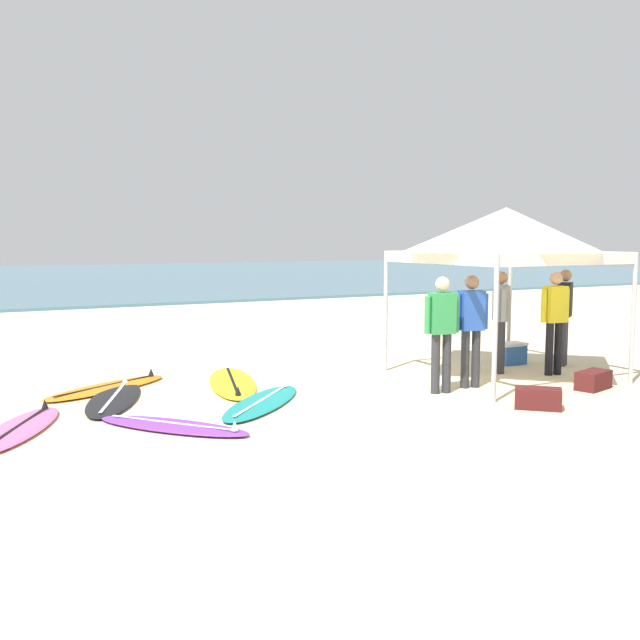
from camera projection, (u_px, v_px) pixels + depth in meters
ground_plane at (346, 401)px, 10.28m from camera, size 80.00×80.00×0.00m
sea at (38, 279)px, 39.60m from camera, size 80.00×36.00×0.10m
canopy_tent at (506, 230)px, 11.79m from camera, size 2.88×2.88×2.75m
surfboard_teal at (262, 402)px, 10.04m from camera, size 2.07×2.12×0.19m
surfboard_black at (114, 398)px, 10.28m from camera, size 1.47×2.43×0.19m
surfboard_yellow at (233, 383)px, 11.40m from camera, size 1.40×2.65×0.19m
surfboard_pink at (18, 429)px, 8.65m from camera, size 1.52×2.24×0.19m
surfboard_purple at (173, 426)px, 8.79m from camera, size 1.74×1.98×0.19m
surfboard_orange at (107, 387)px, 11.03m from camera, size 2.26×1.67×0.19m
person_yellow at (555, 316)px, 12.12m from camera, size 0.55×0.25×1.71m
person_blue at (471, 323)px, 11.09m from camera, size 0.54×0.28×1.71m
person_grey at (501, 314)px, 12.34m from camera, size 0.37×0.49×1.71m
person_black at (564, 310)px, 13.02m from camera, size 0.46×0.39×1.71m
person_green at (442, 326)px, 10.69m from camera, size 0.54×0.28×1.71m
gear_bag_near_tent at (593, 380)px, 11.05m from camera, size 0.67×0.48×0.28m
gear_bag_by_pole at (538, 398)px, 9.80m from camera, size 0.66×0.65×0.28m
cooler_box at (511, 353)px, 13.25m from camera, size 0.50×0.36×0.39m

